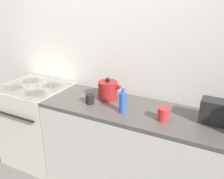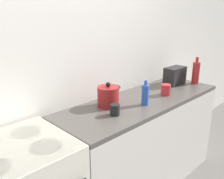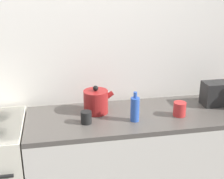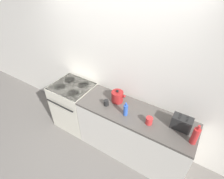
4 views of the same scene
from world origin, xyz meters
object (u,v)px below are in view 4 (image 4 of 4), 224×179
object	(u,v)px
kettle	(117,97)
toaster	(182,123)
bottle_red	(195,136)
cup_black	(106,103)
cup_red	(149,121)
stove	(75,105)
bottle_blue	(126,110)

from	to	relation	value
kettle	toaster	size ratio (longest dim) A/B	0.92
kettle	toaster	distance (m)	0.98
toaster	bottle_red	xyz separation A→B (m)	(0.19, -0.15, 0.03)
kettle	cup_black	distance (m)	0.20
bottle_red	kettle	bearing A→B (deg)	171.23
kettle	cup_red	distance (m)	0.62
stove	kettle	distance (m)	1.04
bottle_red	cup_black	distance (m)	1.27
cup_black	cup_red	size ratio (longest dim) A/B	0.85
stove	cup_red	distance (m)	1.57
bottle_red	bottle_blue	distance (m)	0.92
stove	kettle	world-z (taller)	kettle
kettle	toaster	bearing A→B (deg)	-1.88
bottle_red	cup_red	xyz separation A→B (m)	(-0.57, 0.00, -0.07)
kettle	cup_black	bearing A→B (deg)	-118.81
toaster	bottle_red	distance (m)	0.24
stove	cup_red	bearing A→B (deg)	-3.62
toaster	stove	bearing A→B (deg)	-178.47
cup_black	bottle_blue	bearing A→B (deg)	-4.19
kettle	stove	bearing A→B (deg)	-174.72
stove	bottle_blue	bearing A→B (deg)	-5.84
bottle_red	toaster	bearing A→B (deg)	141.67
bottle_blue	cup_red	xyz separation A→B (m)	(0.35, 0.02, -0.04)
cup_red	cup_black	bearing A→B (deg)	179.75
stove	kettle	xyz separation A→B (m)	(0.89, 0.08, 0.54)
bottle_red	cup_black	xyz separation A→B (m)	(-1.26, 0.01, -0.08)
bottle_blue	toaster	bearing A→B (deg)	12.82
toaster	cup_black	xyz separation A→B (m)	(-1.08, -0.14, -0.05)
cup_red	bottle_blue	bearing A→B (deg)	-176.33
stove	cup_black	bearing A→B (deg)	-6.56
kettle	bottle_red	distance (m)	1.18
kettle	bottle_blue	xyz separation A→B (m)	(0.25, -0.20, 0.00)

